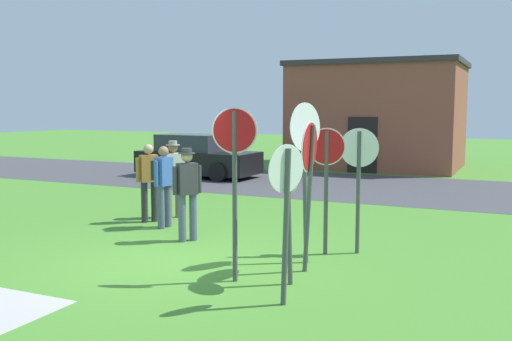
# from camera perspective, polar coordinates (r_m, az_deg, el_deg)

# --- Properties ---
(ground_plane) EXTENTS (80.00, 80.00, 0.00)m
(ground_plane) POSITION_cam_1_polar(r_m,az_deg,el_deg) (9.57, -8.25, -8.89)
(ground_plane) COLOR #47842D
(street_asphalt) EXTENTS (60.00, 6.40, 0.01)m
(street_asphalt) POSITION_cam_1_polar(r_m,az_deg,el_deg) (18.56, 8.79, -1.47)
(street_asphalt) COLOR #424247
(street_asphalt) RESTS_ON ground
(building_background) EXTENTS (6.65, 5.10, 4.28)m
(building_background) POSITION_cam_1_polar(r_m,az_deg,el_deg) (24.43, 11.91, 5.37)
(building_background) COLOR brown
(building_background) RESTS_ON ground
(parked_car_on_street) EXTENTS (4.35, 2.11, 1.51)m
(parked_car_on_street) POSITION_cam_1_polar(r_m,az_deg,el_deg) (20.74, -5.84, 1.29)
(parked_car_on_street) COLOR black
(parked_car_on_street) RESTS_ON ground
(stop_sign_nearest) EXTENTS (0.59, 0.24, 2.15)m
(stop_sign_nearest) POSITION_cam_1_polar(r_m,az_deg,el_deg) (9.77, 6.92, 0.01)
(stop_sign_nearest) COLOR #474C4C
(stop_sign_nearest) RESTS_ON ground
(stop_sign_rear_right) EXTENTS (0.47, 0.46, 1.93)m
(stop_sign_rear_right) POSITION_cam_1_polar(r_m,az_deg,el_deg) (8.06, 3.24, -2.35)
(stop_sign_rear_right) COLOR #474C4C
(stop_sign_rear_right) RESTS_ON ground
(stop_sign_leaning_right) EXTENTS (0.18, 0.77, 2.29)m
(stop_sign_leaning_right) POSITION_cam_1_polar(r_m,az_deg,el_deg) (8.68, 5.27, 0.13)
(stop_sign_leaning_right) COLOR #474C4C
(stop_sign_leaning_right) RESTS_ON ground
(stop_sign_tallest) EXTENTS (0.26, 0.75, 2.56)m
(stop_sign_tallest) POSITION_cam_1_polar(r_m,az_deg,el_deg) (9.20, 4.83, 1.66)
(stop_sign_tallest) COLOR #474C4C
(stop_sign_tallest) RESTS_ON ground
(stop_sign_center_cluster) EXTENTS (0.63, 0.18, 2.49)m
(stop_sign_center_cluster) POSITION_cam_1_polar(r_m,az_deg,el_deg) (8.16, -2.11, 0.43)
(stop_sign_center_cluster) COLOR #474C4C
(stop_sign_center_cluster) RESTS_ON ground
(stop_sign_rear_left) EXTENTS (0.26, 0.58, 2.04)m
(stop_sign_rear_left) POSITION_cam_1_polar(r_m,az_deg,el_deg) (7.20, 2.95, -2.84)
(stop_sign_rear_left) COLOR #474C4C
(stop_sign_rear_left) RESTS_ON ground
(stop_sign_leaning_left) EXTENTS (0.65, 0.09, 2.14)m
(stop_sign_leaning_left) POSITION_cam_1_polar(r_m,az_deg,el_deg) (9.92, 10.06, 0.07)
(stop_sign_leaning_left) COLOR #474C4C
(stop_sign_leaning_left) RESTS_ON ground
(person_in_blue) EXTENTS (0.39, 0.48, 1.74)m
(person_in_blue) POSITION_cam_1_polar(r_m,az_deg,el_deg) (10.79, -6.77, -1.80)
(person_in_blue) COLOR #4C5670
(person_in_blue) RESTS_ON ground
(person_in_dark_shirt) EXTENTS (0.38, 0.57, 1.69)m
(person_in_dark_shirt) POSITION_cam_1_polar(r_m,az_deg,el_deg) (12.06, -9.11, -0.98)
(person_in_dark_shirt) COLOR #4C5670
(person_in_dark_shirt) RESTS_ON ground
(person_with_sunhat) EXTENTS (0.39, 0.48, 1.74)m
(person_with_sunhat) POSITION_cam_1_polar(r_m,az_deg,el_deg) (13.10, -8.13, -0.38)
(person_with_sunhat) COLOR #7A6B56
(person_with_sunhat) RESTS_ON ground
(person_holding_notes) EXTENTS (0.39, 0.47, 1.69)m
(person_holding_notes) POSITION_cam_1_polar(r_m,az_deg,el_deg) (12.71, -10.48, -0.77)
(person_holding_notes) COLOR #2D2D33
(person_holding_notes) RESTS_ON ground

